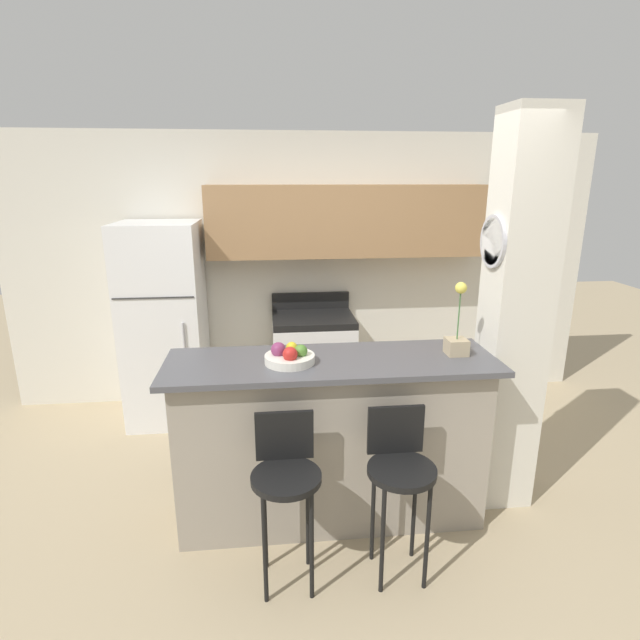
{
  "coord_description": "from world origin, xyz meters",
  "views": [
    {
      "loc": [
        -0.37,
        -2.79,
        2.15
      ],
      "look_at": [
        0.0,
        0.68,
        1.14
      ],
      "focal_mm": 28.0,
      "sensor_mm": 36.0,
      "label": 1
    }
  ],
  "objects_px": {
    "orchid_vase": "(457,336)",
    "bar_stool_right": "(400,470)",
    "bar_stool_left": "(286,477)",
    "fruit_bowl": "(289,356)",
    "refrigerator": "(165,324)",
    "stove_range": "(313,362)"
  },
  "relations": [
    {
      "from": "bar_stool_left",
      "to": "bar_stool_right",
      "type": "height_order",
      "value": "same"
    },
    {
      "from": "orchid_vase",
      "to": "fruit_bowl",
      "type": "distance_m",
      "value": 1.04
    },
    {
      "from": "refrigerator",
      "to": "bar_stool_right",
      "type": "xyz_separation_m",
      "value": [
        1.6,
        -2.07,
        -0.26
      ]
    },
    {
      "from": "bar_stool_right",
      "to": "stove_range",
      "type": "bearing_deg",
      "value": 97.19
    },
    {
      "from": "refrigerator",
      "to": "orchid_vase",
      "type": "bearing_deg",
      "value": -36.9
    },
    {
      "from": "stove_range",
      "to": "bar_stool_left",
      "type": "height_order",
      "value": "stove_range"
    },
    {
      "from": "stove_range",
      "to": "fruit_bowl",
      "type": "height_order",
      "value": "fruit_bowl"
    },
    {
      "from": "bar_stool_left",
      "to": "orchid_vase",
      "type": "bearing_deg",
      "value": 25.43
    },
    {
      "from": "stove_range",
      "to": "orchid_vase",
      "type": "height_order",
      "value": "orchid_vase"
    },
    {
      "from": "stove_range",
      "to": "bar_stool_right",
      "type": "relative_size",
      "value": 1.13
    },
    {
      "from": "bar_stool_left",
      "to": "refrigerator",
      "type": "bearing_deg",
      "value": 115.48
    },
    {
      "from": "bar_stool_left",
      "to": "fruit_bowl",
      "type": "relative_size",
      "value": 3.2
    },
    {
      "from": "orchid_vase",
      "to": "fruit_bowl",
      "type": "relative_size",
      "value": 1.54
    },
    {
      "from": "refrigerator",
      "to": "bar_stool_right",
      "type": "height_order",
      "value": "refrigerator"
    },
    {
      "from": "refrigerator",
      "to": "orchid_vase",
      "type": "height_order",
      "value": "refrigerator"
    },
    {
      "from": "stove_range",
      "to": "orchid_vase",
      "type": "relative_size",
      "value": 2.35
    },
    {
      "from": "refrigerator",
      "to": "bar_stool_left",
      "type": "xyz_separation_m",
      "value": [
        0.99,
        -2.07,
        -0.26
      ]
    },
    {
      "from": "refrigerator",
      "to": "fruit_bowl",
      "type": "bearing_deg",
      "value": -57.07
    },
    {
      "from": "refrigerator",
      "to": "stove_range",
      "type": "bearing_deg",
      "value": 2.56
    },
    {
      "from": "orchid_vase",
      "to": "fruit_bowl",
      "type": "bearing_deg",
      "value": -177.59
    },
    {
      "from": "refrigerator",
      "to": "bar_stool_right",
      "type": "distance_m",
      "value": 2.63
    },
    {
      "from": "orchid_vase",
      "to": "bar_stool_right",
      "type": "bearing_deg",
      "value": -132.48
    }
  ]
}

